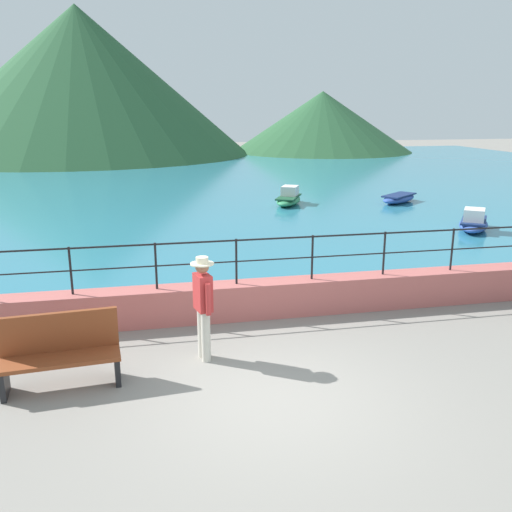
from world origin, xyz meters
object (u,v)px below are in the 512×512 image
at_px(person_walking, 203,303).
at_px(bench_main, 60,351).
at_px(boat_2, 474,222).
at_px(boat_3, 399,198).
at_px(boat_1, 289,198).

bearing_deg(person_walking, bench_main, -168.06).
bearing_deg(bench_main, person_walking, 11.94).
xyz_separation_m(boat_2, boat_3, (0.05, 5.63, -0.07)).
relative_size(boat_1, boat_2, 1.03).
height_order(bench_main, boat_2, bench_main).
relative_size(bench_main, boat_1, 0.71).
height_order(boat_2, boat_3, boat_2).
bearing_deg(bench_main, boat_2, 34.12).
bearing_deg(boat_2, person_walking, -142.05).
height_order(bench_main, boat_1, bench_main).
distance_m(boat_1, boat_3, 4.81).
distance_m(bench_main, person_walking, 2.26).
bearing_deg(bench_main, boat_1, 62.83).
bearing_deg(boat_1, boat_3, -6.17).
height_order(boat_1, boat_3, boat_1).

